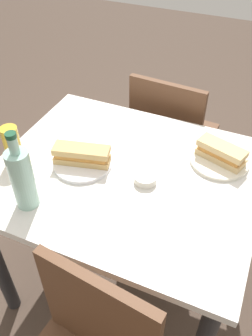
# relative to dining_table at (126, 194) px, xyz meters

# --- Properties ---
(ground_plane) EXTENTS (8.00, 8.00, 0.00)m
(ground_plane) POSITION_rel_dining_table_xyz_m (0.00, 0.00, -0.61)
(ground_plane) COLOR #47382D
(dining_table) EXTENTS (0.99, 0.83, 0.73)m
(dining_table) POSITION_rel_dining_table_xyz_m (0.00, 0.00, 0.00)
(dining_table) COLOR silver
(dining_table) RESTS_ON ground
(chair_far) EXTENTS (0.43, 0.43, 0.84)m
(chair_far) POSITION_rel_dining_table_xyz_m (-0.01, 0.61, -0.13)
(chair_far) COLOR brown
(chair_far) RESTS_ON ground
(plate_near) EXTENTS (0.23, 0.23, 0.01)m
(plate_near) POSITION_rel_dining_table_xyz_m (0.31, 0.20, 0.13)
(plate_near) COLOR silver
(plate_near) RESTS_ON dining_table
(baguette_sandwich_near) EXTENTS (0.20, 0.12, 0.07)m
(baguette_sandwich_near) POSITION_rel_dining_table_xyz_m (0.31, 0.20, 0.17)
(baguette_sandwich_near) COLOR #DBB77A
(baguette_sandwich_near) RESTS_ON plate_near
(knife_near) EXTENTS (0.18, 0.03, 0.01)m
(knife_near) POSITION_rel_dining_table_xyz_m (0.31, 0.25, 0.14)
(knife_near) COLOR silver
(knife_near) RESTS_ON plate_near
(plate_far) EXTENTS (0.23, 0.23, 0.01)m
(plate_far) POSITION_rel_dining_table_xyz_m (-0.17, -0.03, 0.13)
(plate_far) COLOR white
(plate_far) RESTS_ON dining_table
(baguette_sandwich_far) EXTENTS (0.22, 0.12, 0.07)m
(baguette_sandwich_far) POSITION_rel_dining_table_xyz_m (-0.17, -0.03, 0.17)
(baguette_sandwich_far) COLOR tan
(baguette_sandwich_far) RESTS_ON plate_far
(knife_far) EXTENTS (0.18, 0.06, 0.01)m
(knife_far) POSITION_rel_dining_table_xyz_m (-0.19, 0.02, 0.14)
(knife_far) COLOR silver
(knife_far) RESTS_ON plate_far
(water_bottle) EXTENTS (0.08, 0.08, 0.30)m
(water_bottle) POSITION_rel_dining_table_xyz_m (-0.24, -0.28, 0.24)
(water_bottle) COLOR #99C6B7
(water_bottle) RESTS_ON dining_table
(beer_glass) EXTENTS (0.06, 0.06, 0.16)m
(beer_glass) POSITION_rel_dining_table_xyz_m (-0.42, -0.11, 0.20)
(beer_glass) COLOR gold
(beer_glass) RESTS_ON dining_table
(olive_bowl) EXTENTS (0.08, 0.08, 0.03)m
(olive_bowl) POSITION_rel_dining_table_xyz_m (0.09, -0.02, 0.14)
(olive_bowl) COLOR silver
(olive_bowl) RESTS_ON dining_table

